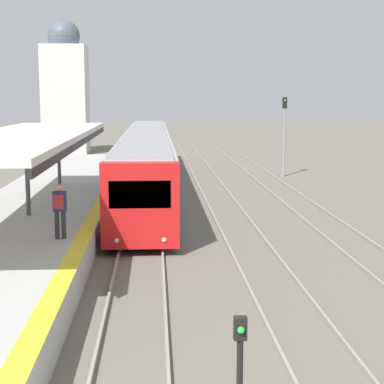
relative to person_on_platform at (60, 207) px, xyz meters
name	(u,v)px	position (x,y,z in m)	size (l,w,h in m)	color
platform_canopy	(27,137)	(-1.67, 4.00, 1.85)	(4.00, 19.18, 2.96)	beige
person_on_platform	(60,207)	(0.00, 0.00, 0.00)	(0.40, 0.40, 1.66)	#2D2D33
train_near	(147,156)	(2.38, 18.17, -0.14)	(2.59, 33.81, 3.21)	red
signal_post_near	(240,362)	(4.15, -9.95, -0.74)	(0.20, 0.22, 1.90)	black
signal_mast_far	(284,127)	(11.28, 22.23, 1.32)	(0.28, 0.29, 5.16)	gray
distant_domed_building	(65,91)	(-5.34, 41.10, 3.78)	(4.00, 4.00, 12.10)	silver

